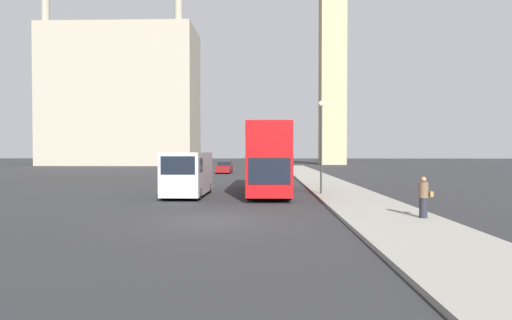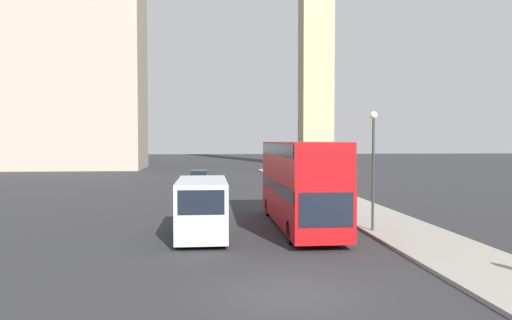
{
  "view_description": "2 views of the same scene",
  "coord_description": "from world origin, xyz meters",
  "px_view_note": "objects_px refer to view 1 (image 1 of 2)",
  "views": [
    {
      "loc": [
        2.13,
        -15.37,
        2.67
      ],
      "look_at": [
        1.41,
        10.16,
        2.15
      ],
      "focal_mm": 28.0,
      "sensor_mm": 36.0,
      "label": 1
    },
    {
      "loc": [
        -2.33,
        -13.94,
        4.38
      ],
      "look_at": [
        0.62,
        16.98,
        3.18
      ],
      "focal_mm": 35.0,
      "sensor_mm": 36.0,
      "label": 2
    }
  ],
  "objects_px": {
    "red_double_decker_bus": "(269,156)",
    "parked_sedan": "(225,168)",
    "street_lamp": "(321,133)",
    "white_van": "(188,173)",
    "pedestrian": "(424,197)"
  },
  "relations": [
    {
      "from": "white_van",
      "to": "parked_sedan",
      "type": "relative_size",
      "value": 1.18
    },
    {
      "from": "red_double_decker_bus",
      "to": "pedestrian",
      "type": "distance_m",
      "value": 12.37
    },
    {
      "from": "pedestrian",
      "to": "parked_sedan",
      "type": "distance_m",
      "value": 36.76
    },
    {
      "from": "white_van",
      "to": "parked_sedan",
      "type": "distance_m",
      "value": 26.64
    },
    {
      "from": "white_van",
      "to": "street_lamp",
      "type": "xyz_separation_m",
      "value": [
        8.02,
        0.54,
        2.43
      ]
    },
    {
      "from": "red_double_decker_bus",
      "to": "parked_sedan",
      "type": "height_order",
      "value": "red_double_decker_bus"
    },
    {
      "from": "white_van",
      "to": "pedestrian",
      "type": "distance_m",
      "value": 13.6
    },
    {
      "from": "white_van",
      "to": "parked_sedan",
      "type": "xyz_separation_m",
      "value": [
        -0.64,
        26.63,
        -0.72
      ]
    },
    {
      "from": "pedestrian",
      "to": "parked_sedan",
      "type": "bearing_deg",
      "value": 108.02
    },
    {
      "from": "red_double_decker_bus",
      "to": "street_lamp",
      "type": "xyz_separation_m",
      "value": [
        3.16,
        -1.93,
        1.44
      ]
    },
    {
      "from": "red_double_decker_bus",
      "to": "white_van",
      "type": "height_order",
      "value": "red_double_decker_bus"
    },
    {
      "from": "street_lamp",
      "to": "parked_sedan",
      "type": "xyz_separation_m",
      "value": [
        -8.66,
        26.09,
        -3.15
      ]
    },
    {
      "from": "pedestrian",
      "to": "red_double_decker_bus",
      "type": "bearing_deg",
      "value": 118.55
    },
    {
      "from": "street_lamp",
      "to": "red_double_decker_bus",
      "type": "bearing_deg",
      "value": 148.64
    },
    {
      "from": "white_van",
      "to": "street_lamp",
      "type": "bearing_deg",
      "value": 3.82
    }
  ]
}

